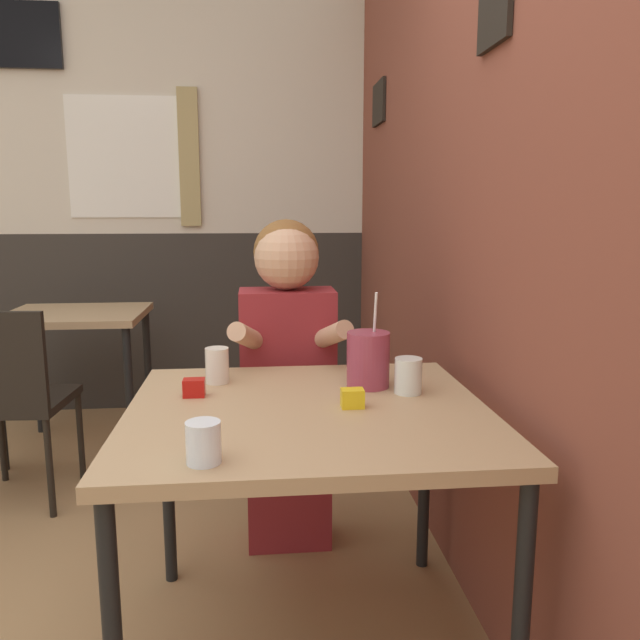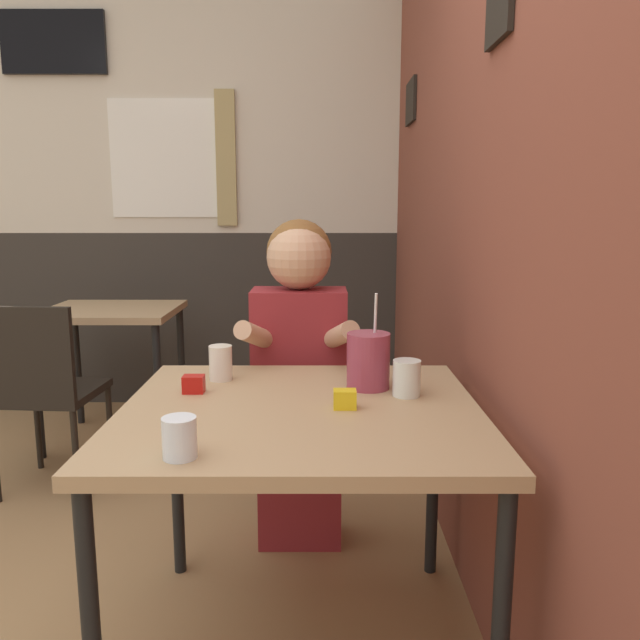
{
  "view_description": "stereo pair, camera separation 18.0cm",
  "coord_description": "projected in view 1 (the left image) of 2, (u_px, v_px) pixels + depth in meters",
  "views": [
    {
      "loc": [
        0.47,
        -1.16,
        1.25
      ],
      "look_at": [
        0.64,
        0.6,
        0.93
      ],
      "focal_mm": 35.0,
      "sensor_mm": 36.0,
      "label": 1
    },
    {
      "loc": [
        0.64,
        -1.17,
        1.25
      ],
      "look_at": [
        0.64,
        0.6,
        0.93
      ],
      "focal_mm": 35.0,
      "sensor_mm": 36.0,
      "label": 2
    }
  ],
  "objects": [
    {
      "name": "main_table",
      "position": [
        308.0,
        430.0,
        1.67
      ],
      "size": [
        0.95,
        0.88,
        0.73
      ],
      "color": "tan",
      "rests_on": "ground_plane"
    },
    {
      "name": "back_wall",
      "position": [
        178.0,
        191.0,
        3.79
      ],
      "size": [
        5.25,
        0.09,
        2.7
      ],
      "color": "beige",
      "rests_on": "ground_plane"
    },
    {
      "name": "chair_near_window",
      "position": [
        10.0,
        392.0,
        2.58
      ],
      "size": [
        0.43,
        0.43,
        0.86
      ],
      "rotation": [
        0.0,
        0.0,
        -0.07
      ],
      "color": "black",
      "rests_on": "ground_plane"
    },
    {
      "name": "glass_center",
      "position": [
        408.0,
        376.0,
        1.77
      ],
      "size": [
        0.08,
        0.08,
        0.1
      ],
      "color": "silver",
      "rests_on": "main_table"
    },
    {
      "name": "condiment_ketchup",
      "position": [
        194.0,
        388.0,
        1.75
      ],
      "size": [
        0.06,
        0.04,
        0.05
      ],
      "color": "#B7140F",
      "rests_on": "main_table"
    },
    {
      "name": "cocktail_pitcher",
      "position": [
        368.0,
        359.0,
        1.83
      ],
      "size": [
        0.13,
        0.13,
        0.28
      ],
      "color": "#99384C",
      "rests_on": "main_table"
    },
    {
      "name": "glass_near_pitcher",
      "position": [
        203.0,
        442.0,
        1.29
      ],
      "size": [
        0.07,
        0.07,
        0.09
      ],
      "color": "silver",
      "rests_on": "main_table"
    },
    {
      "name": "brick_wall_right",
      "position": [
        426.0,
        183.0,
        2.54
      ],
      "size": [
        0.08,
        4.75,
        2.7
      ],
      "color": "brown",
      "rests_on": "ground_plane"
    },
    {
      "name": "background_table",
      "position": [
        76.0,
        331.0,
        3.21
      ],
      "size": [
        0.69,
        0.61,
        0.73
      ],
      "color": "tan",
      "rests_on": "ground_plane"
    },
    {
      "name": "condiment_mustard",
      "position": [
        352.0,
        398.0,
        1.65
      ],
      "size": [
        0.06,
        0.04,
        0.05
      ],
      "color": "yellow",
      "rests_on": "main_table"
    },
    {
      "name": "glass_far_side",
      "position": [
        217.0,
        365.0,
        1.88
      ],
      "size": [
        0.07,
        0.07,
        0.11
      ],
      "color": "silver",
      "rests_on": "main_table"
    },
    {
      "name": "person_seated",
      "position": [
        288.0,
        371.0,
        2.27
      ],
      "size": [
        0.42,
        0.42,
        1.21
      ],
      "color": "maroon",
      "rests_on": "ground_plane"
    }
  ]
}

